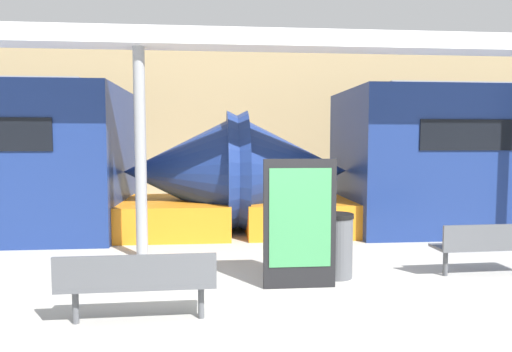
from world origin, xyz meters
name	(u,v)px	position (x,y,z in m)	size (l,w,h in m)	color
ground_plane	(295,337)	(0.00, 0.00, 0.00)	(60.00, 60.00, 0.00)	#B2AFA8
station_wall	(240,125)	(0.00, 10.26, 2.50)	(56.00, 0.20, 5.00)	tan
bench_near	(138,280)	(-1.64, 0.49, 0.48)	(1.70, 0.48, 0.78)	#4C4F54
bench_far	(490,244)	(3.20, 1.82, 0.48)	(1.61, 0.49, 0.78)	#4C4F54
trash_bin	(337,245)	(0.95, 1.96, 0.47)	(0.48, 0.48, 0.93)	#4C4F54
poster_board	(300,223)	(0.32, 1.52, 0.88)	(0.98, 0.07, 1.74)	black
support_column_near	(140,154)	(-2.04, 3.31, 1.76)	(0.19, 0.19, 3.52)	gray
canopy_beam	(138,38)	(-2.04, 3.31, 3.66)	(28.00, 0.60, 0.28)	silver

